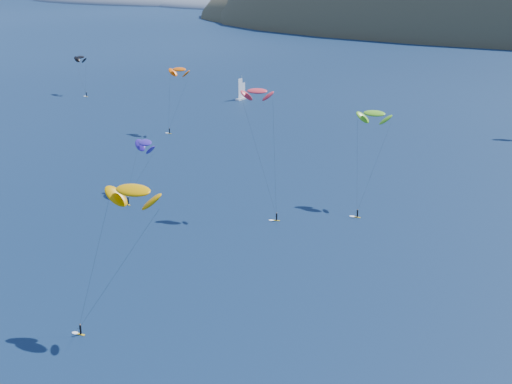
{
  "coord_description": "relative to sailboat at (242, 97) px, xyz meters",
  "views": [
    {
      "loc": [
        54.52,
        -37.26,
        52.16
      ],
      "look_at": [
        -4.18,
        80.0,
        9.0
      ],
      "focal_mm": 50.0,
      "sensor_mm": 36.0,
      "label": 1
    }
  ],
  "objects": [
    {
      "name": "kitesurfer_2",
      "position": [
        69.2,
        -164.42,
        20.17
      ],
      "size": [
        10.84,
        9.01,
        23.46
      ],
      "rotation": [
        0.0,
        0.0,
        0.03
      ],
      "color": "gold",
      "rests_on": "ground"
    },
    {
      "name": "kitesurfer_12",
      "position": [
        -63.66,
        -16.98,
        13.63
      ],
      "size": [
        10.7,
        8.22,
        16.5
      ],
      "rotation": [
        0.0,
        0.0,
        -0.27
      ],
      "color": "gold",
      "rests_on": "ground"
    },
    {
      "name": "kitesurfer_3",
      "position": [
        82.18,
        -94.1,
        19.11
      ],
      "size": [
        7.62,
        13.91,
        22.13
      ],
      "rotation": [
        0.0,
        0.0,
        -0.02
      ],
      "color": "gold",
      "rests_on": "ground"
    },
    {
      "name": "kitesurfer_1",
      "position": [
        7.7,
        -55.69,
        18.63
      ],
      "size": [
        7.86,
        6.79,
        21.62
      ],
      "rotation": [
        0.0,
        0.0,
        -0.12
      ],
      "color": "gold",
      "rests_on": "ground"
    },
    {
      "name": "kitesurfer_9",
      "position": [
        62.1,
        -110.9,
        25.04
      ],
      "size": [
        11.06,
        7.34,
        27.83
      ],
      "rotation": [
        0.0,
        0.0,
        0.3
      ],
      "color": "gold",
      "rests_on": "ground"
    },
    {
      "name": "sailboat",
      "position": [
        0.0,
        0.0,
        0.0
      ],
      "size": [
        7.57,
        6.54,
        9.37
      ],
      "rotation": [
        0.0,
        0.0,
        -0.09
      ],
      "color": "silver",
      "rests_on": "ground"
    },
    {
      "name": "headland",
      "position": [
        -372.42,
        545.46,
        -4.21
      ],
      "size": [
        460.0,
        250.0,
        60.0
      ],
      "color": "slate",
      "rests_on": "ground"
    },
    {
      "name": "kitesurfer_10",
      "position": [
        33.76,
        -111.74,
        11.09
      ],
      "size": [
        8.44,
        13.25,
        14.12
      ],
      "rotation": [
        0.0,
        0.0,
        -0.51
      ],
      "color": "gold",
      "rests_on": "ground"
    }
  ]
}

